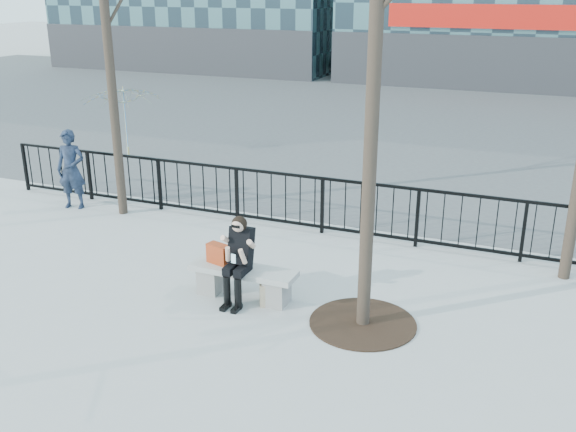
% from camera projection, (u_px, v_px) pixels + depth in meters
% --- Properties ---
extents(ground, '(120.00, 120.00, 0.00)m').
position_uv_depth(ground, '(244.00, 297.00, 9.74)').
color(ground, '#A1A19C').
rests_on(ground, ground).
extents(street_surface, '(60.00, 23.00, 0.01)m').
position_uv_depth(street_surface, '(429.00, 118.00, 22.80)').
color(street_surface, '#474747').
rests_on(street_surface, ground).
extents(railing, '(14.00, 0.06, 1.10)m').
position_uv_depth(railing, '(312.00, 204.00, 12.16)').
color(railing, black).
rests_on(railing, ground).
extents(tree_grate, '(1.50, 1.50, 0.02)m').
position_uv_depth(tree_grate, '(363.00, 323.00, 8.97)').
color(tree_grate, black).
rests_on(tree_grate, ground).
extents(bench_main, '(1.65, 0.46, 0.49)m').
position_uv_depth(bench_main, '(243.00, 279.00, 9.64)').
color(bench_main, slate).
rests_on(bench_main, ground).
extents(seated_woman, '(0.50, 0.64, 1.34)m').
position_uv_depth(seated_woman, '(238.00, 261.00, 9.37)').
color(seated_woman, black).
rests_on(seated_woman, ground).
extents(handbag, '(0.40, 0.26, 0.30)m').
position_uv_depth(handbag, '(219.00, 254.00, 9.69)').
color(handbag, '#A63514').
rests_on(handbag, bench_main).
extents(shopping_bag, '(0.38, 0.29, 0.34)m').
position_uv_depth(shopping_bag, '(272.00, 295.00, 9.43)').
color(shopping_bag, beige).
rests_on(shopping_bag, ground).
extents(standing_man, '(0.69, 0.53, 1.67)m').
position_uv_depth(standing_man, '(71.00, 169.00, 13.40)').
color(standing_man, black).
rests_on(standing_man, ground).
extents(vendor_umbrella, '(2.80, 2.82, 1.96)m').
position_uv_depth(vendor_umbrella, '(124.00, 123.00, 17.20)').
color(vendor_umbrella, yellow).
rests_on(vendor_umbrella, ground).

